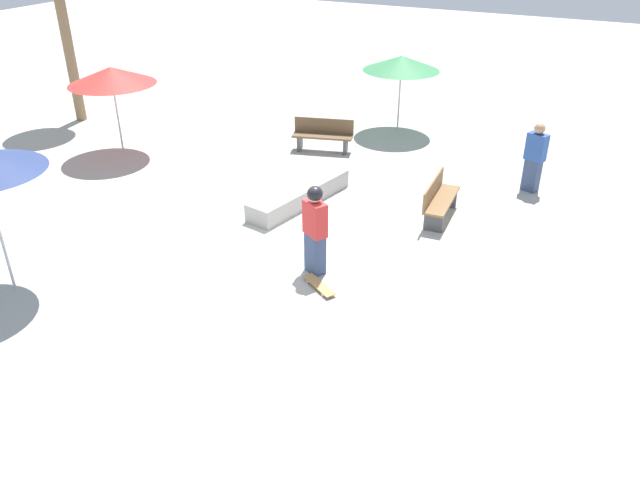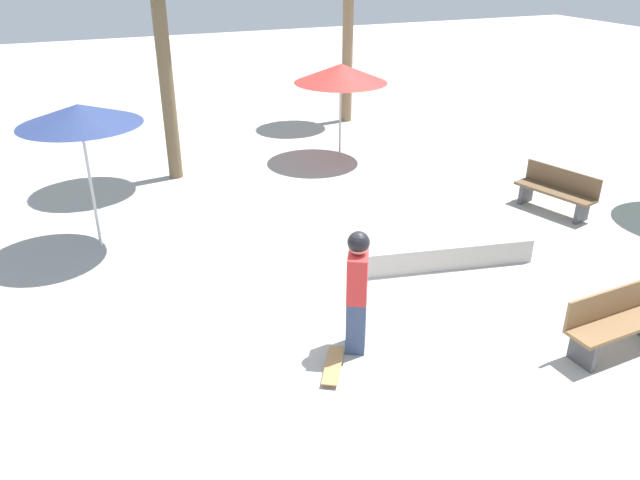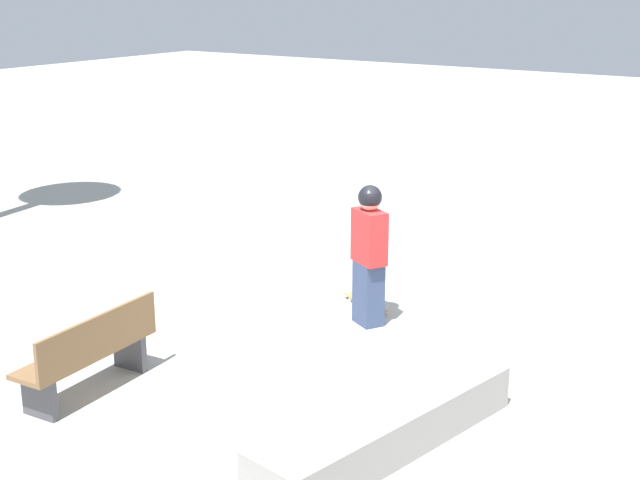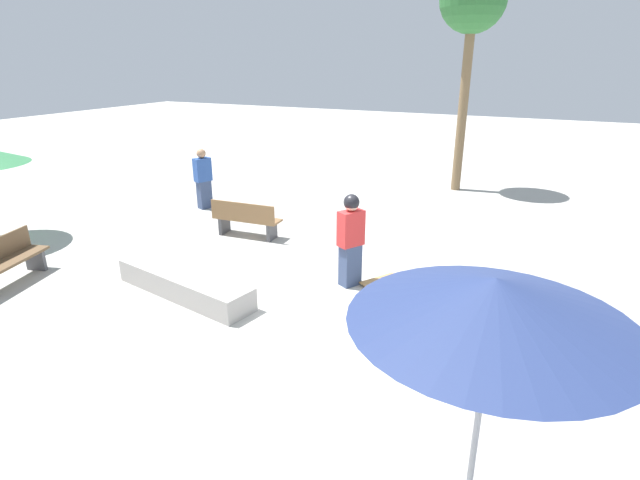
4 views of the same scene
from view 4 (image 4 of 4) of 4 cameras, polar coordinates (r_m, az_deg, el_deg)
ground_plane at (r=8.78m, az=-1.29°, el=-6.17°), size 60.00×60.00×0.00m
skater_main at (r=8.80m, az=3.53°, el=0.31°), size 0.44×0.51×1.69m
skateboard at (r=9.24m, az=6.80°, el=-4.51°), size 0.58×0.79×0.07m
concrete_ledge at (r=8.98m, az=-15.25°, el=-4.88°), size 2.92×1.18×0.41m
bench_near at (r=10.65m, az=-32.24°, el=-2.10°), size 0.86×1.66×0.85m
bench_far at (r=11.48m, az=-8.47°, el=2.36°), size 1.62×0.54×0.85m
shade_umbrella_navy at (r=3.58m, az=19.23°, el=-6.63°), size 1.99×1.99×2.53m
palm_tree_center_left at (r=15.83m, az=17.07°, el=24.30°), size 1.85×1.85×6.34m
bystander_watching at (r=13.88m, az=-13.21°, el=6.81°), size 0.39×0.50×1.62m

